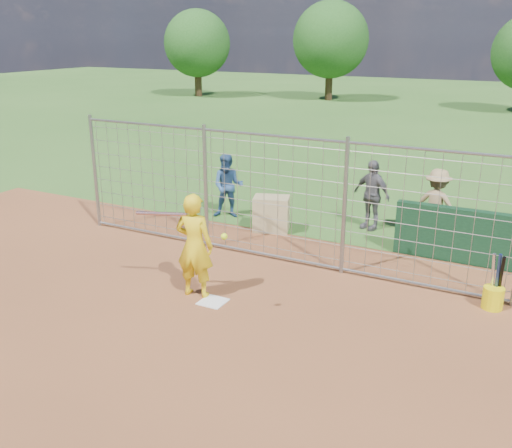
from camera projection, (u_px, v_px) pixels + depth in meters
The scene contains 12 objects.
ground at pixel (219, 298), 9.82m from camera, with size 100.00×100.00×0.00m, color #2D591E.
infield_dirt at pixel (98, 389), 7.30m from camera, with size 18.00×18.00×0.00m, color brown.
home_plate at pixel (213, 302), 9.65m from camera, with size 0.43×0.43×0.02m, color silver.
dugout_wall at pixel (462, 236), 11.17m from camera, with size 2.60×0.20×1.10m, color #11381E.
batter at pixel (194, 246), 9.63m from camera, with size 0.67×0.44×1.84m, color yellow.
bystander_a at pixel (228, 186), 13.87m from camera, with size 0.76×0.60×1.57m, color navy.
bystander_b at pixel (371, 195), 13.03m from camera, with size 0.95×0.40×1.62m, color #525156.
bystander_c at pixel (436, 204), 12.38m from camera, with size 1.02×0.58×1.57m, color #967B52.
equipment_bin at pixel (271, 214), 13.02m from camera, with size 0.80×0.55×0.80m, color tan.
equipment_in_play at pixel (176, 219), 9.27m from camera, with size 1.85×0.53×0.16m.
bucket_with_bats at pixel (493, 295), 9.37m from camera, with size 0.34×0.37×0.97m.
backstop_fence at pixel (271, 199), 11.09m from camera, with size 9.08×0.08×2.60m.
Camera 1 is at (4.69, -7.58, 4.35)m, focal length 40.00 mm.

